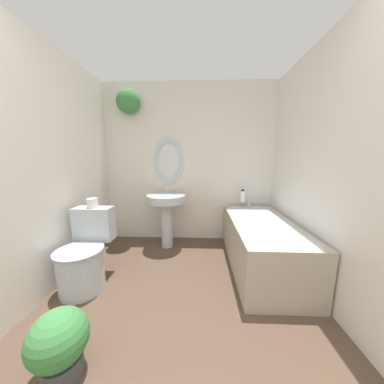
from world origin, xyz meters
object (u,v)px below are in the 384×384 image
shampoo_bottle (242,196)px  toilet (85,257)px  pedestal_sink (166,208)px  potted_plant (59,342)px  toilet_paper_roll (92,203)px  bathtub (261,243)px

shampoo_bottle → toilet: bearing=-148.9°
pedestal_sink → shampoo_bottle: bearing=8.8°
toilet → potted_plant: 0.91m
potted_plant → pedestal_sink: bearing=79.0°
toilet → potted_plant: size_ratio=1.79×
toilet_paper_roll → toilet: bearing=-90.0°
pedestal_sink → shampoo_bottle: size_ratio=4.66×
bathtub → shampoo_bottle: (-0.10, 0.66, 0.44)m
pedestal_sink → bathtub: size_ratio=0.59×
bathtub → toilet_paper_roll: 1.98m
shampoo_bottle → toilet_paper_roll: size_ratio=1.72×
toilet → toilet_paper_roll: 0.55m
toilet → pedestal_sink: pedestal_sink is taller
toilet → shampoo_bottle: bearing=31.1°
toilet → bathtub: toilet is taller
bathtub → toilet_paper_roll: size_ratio=13.69×
pedestal_sink → toilet: bearing=-126.7°
toilet → potted_plant: bearing=-67.8°
toilet → shampoo_bottle: 2.15m
shampoo_bottle → toilet_paper_roll: 2.00m
shampoo_bottle → toilet_paper_roll: bearing=-154.3°
bathtub → potted_plant: (-1.56, -1.26, -0.06)m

